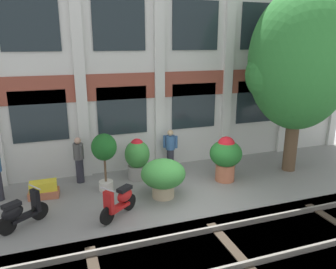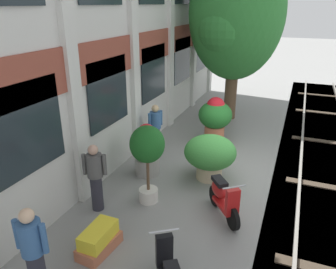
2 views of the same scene
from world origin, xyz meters
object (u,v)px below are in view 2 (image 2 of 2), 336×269
at_px(scooter_second_parked, 223,197).
at_px(resident_by_doorway, 155,128).
at_px(broadleaf_tree, 236,16).
at_px(potted_plant_square_trough, 99,240).
at_px(resident_watching_tracks, 34,253).
at_px(resident_near_plants, 95,176).
at_px(potted_plant_fluted_column, 147,147).
at_px(potted_plant_glazed_jar, 210,154).
at_px(potted_plant_tall_urn, 147,150).
at_px(potted_plant_ribbed_drum, 215,117).

distance_m(scooter_second_parked, resident_by_doorway, 3.60).
xyz_separation_m(broadleaf_tree, potted_plant_square_trough, (-8.56, 0.59, -3.64)).
height_order(resident_watching_tracks, resident_near_plants, resident_watching_tracks).
height_order(scooter_second_parked, resident_watching_tracks, resident_watching_tracks).
distance_m(potted_plant_fluted_column, resident_by_doorway, 1.37).
bearing_deg(resident_near_plants, resident_watching_tracks, -6.60).
distance_m(potted_plant_glazed_jar, potted_plant_square_trough, 3.68).
bearing_deg(broadleaf_tree, resident_by_doorway, 161.53).
distance_m(scooter_second_parked, resident_watching_tracks, 3.91).
bearing_deg(potted_plant_tall_urn, potted_plant_ribbed_drum, -7.69).
height_order(broadleaf_tree, potted_plant_ribbed_drum, broadleaf_tree).
relative_size(resident_by_doorway, resident_watching_tracks, 0.92).
distance_m(broadleaf_tree, potted_plant_glazed_jar, 6.04).
distance_m(potted_plant_fluted_column, resident_near_plants, 1.94).
distance_m(potted_plant_tall_urn, resident_watching_tracks, 3.19).
distance_m(broadleaf_tree, potted_plant_fluted_column, 6.40).
bearing_deg(potted_plant_square_trough, potted_plant_glazed_jar, -18.54).
distance_m(potted_plant_fluted_column, resident_watching_tracks, 4.33).
relative_size(potted_plant_tall_urn, potted_plant_square_trough, 2.04).
height_order(potted_plant_ribbed_drum, potted_plant_tall_urn, potted_plant_tall_urn).
height_order(potted_plant_square_trough, resident_by_doorway, resident_by_doorway).
relative_size(potted_plant_tall_urn, scooter_second_parked, 1.65).
height_order(potted_plant_tall_urn, resident_watching_tracks, potted_plant_tall_urn).
bearing_deg(resident_near_plants, broadleaf_tree, 150.22).
height_order(potted_plant_glazed_jar, potted_plant_ribbed_drum, potted_plant_ribbed_drum).
height_order(potted_plant_ribbed_drum, scooter_second_parked, potted_plant_ribbed_drum).
relative_size(broadleaf_tree, resident_near_plants, 4.05).
bearing_deg(resident_near_plants, potted_plant_tall_urn, 109.01).
bearing_deg(broadleaf_tree, potted_plant_square_trough, 176.05).
height_order(resident_by_doorway, resident_watching_tracks, resident_watching_tracks).
distance_m(broadleaf_tree, resident_watching_tracks, 10.30).
bearing_deg(resident_near_plants, potted_plant_glazed_jar, 120.64).
xyz_separation_m(scooter_second_parked, resident_by_doorway, (2.39, 2.66, 0.39)).
bearing_deg(resident_watching_tracks, broadleaf_tree, 165.90).
distance_m(broadleaf_tree, potted_plant_tall_urn, 7.18).
distance_m(potted_plant_glazed_jar, potted_plant_ribbed_drum, 2.45).
xyz_separation_m(broadleaf_tree, resident_watching_tracks, (-9.82, 0.84, -2.98)).
relative_size(broadleaf_tree, resident_watching_tracks, 3.81).
xyz_separation_m(potted_plant_fluted_column, resident_near_plants, (-1.91, 0.32, 0.06)).
distance_m(broadleaf_tree, resident_near_plants, 8.13).
relative_size(potted_plant_fluted_column, resident_by_doorway, 0.93).
xyz_separation_m(potted_plant_glazed_jar, resident_by_doorway, (0.92, 1.96, 0.13)).
relative_size(potted_plant_fluted_column, potted_plant_tall_urn, 0.77).
xyz_separation_m(potted_plant_fluted_column, scooter_second_parked, (-1.07, -2.32, -0.35)).
xyz_separation_m(potted_plant_square_trough, resident_by_doorway, (4.39, 0.80, 0.58)).
bearing_deg(potted_plant_tall_urn, broadleaf_tree, -3.93).
distance_m(potted_plant_fluted_column, potted_plant_tall_urn, 1.43).
distance_m(potted_plant_square_trough, scooter_second_parked, 2.74).
bearing_deg(potted_plant_tall_urn, resident_watching_tracks, 173.10).
bearing_deg(potted_plant_glazed_jar, potted_plant_ribbed_drum, 11.64).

